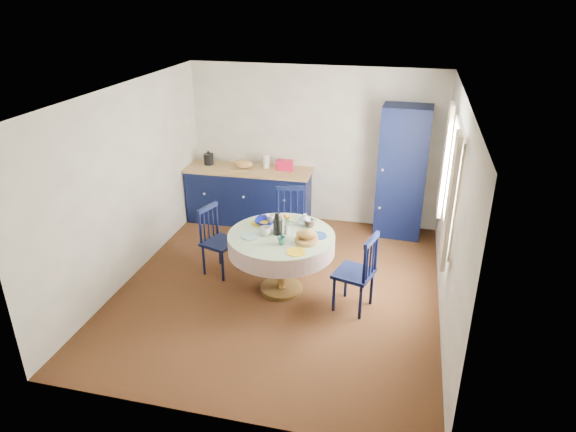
{
  "coord_description": "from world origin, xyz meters",
  "views": [
    {
      "loc": [
        1.44,
        -5.49,
        3.58
      ],
      "look_at": [
        0.07,
        0.2,
        0.94
      ],
      "focal_mm": 32.0,
      "sensor_mm": 36.0,
      "label": 1
    }
  ],
  "objects_px": {
    "mug_a": "(265,231)",
    "mug_d": "(271,219)",
    "dining_table": "(282,244)",
    "chair_left": "(218,240)",
    "cobalt_bowl": "(266,222)",
    "mug_c": "(309,224)",
    "mug_b": "(281,240)",
    "kitchen_counter": "(249,194)",
    "chair_far": "(290,222)",
    "pantry_cabinet": "(402,173)",
    "chair_right": "(357,272)"
  },
  "relations": [
    {
      "from": "kitchen_counter",
      "to": "pantry_cabinet",
      "type": "bearing_deg",
      "value": 0.76
    },
    {
      "from": "pantry_cabinet",
      "to": "dining_table",
      "type": "height_order",
      "value": "pantry_cabinet"
    },
    {
      "from": "pantry_cabinet",
      "to": "kitchen_counter",
      "type": "bearing_deg",
      "value": -175.19
    },
    {
      "from": "chair_left",
      "to": "mug_d",
      "type": "bearing_deg",
      "value": -68.33
    },
    {
      "from": "pantry_cabinet",
      "to": "mug_c",
      "type": "bearing_deg",
      "value": -118.6
    },
    {
      "from": "pantry_cabinet",
      "to": "mug_d",
      "type": "height_order",
      "value": "pantry_cabinet"
    },
    {
      "from": "kitchen_counter",
      "to": "mug_c",
      "type": "relative_size",
      "value": 15.8
    },
    {
      "from": "dining_table",
      "to": "mug_b",
      "type": "bearing_deg",
      "value": -77.61
    },
    {
      "from": "pantry_cabinet",
      "to": "cobalt_bowl",
      "type": "height_order",
      "value": "pantry_cabinet"
    },
    {
      "from": "mug_a",
      "to": "mug_b",
      "type": "bearing_deg",
      "value": -37.13
    },
    {
      "from": "mug_d",
      "to": "mug_c",
      "type": "bearing_deg",
      "value": -3.52
    },
    {
      "from": "dining_table",
      "to": "chair_left",
      "type": "distance_m",
      "value": 1.01
    },
    {
      "from": "chair_right",
      "to": "mug_c",
      "type": "relative_size",
      "value": 7.64
    },
    {
      "from": "mug_a",
      "to": "mug_d",
      "type": "height_order",
      "value": "mug_a"
    },
    {
      "from": "chair_left",
      "to": "mug_d",
      "type": "distance_m",
      "value": 0.82
    },
    {
      "from": "kitchen_counter",
      "to": "chair_far",
      "type": "distance_m",
      "value": 1.34
    },
    {
      "from": "pantry_cabinet",
      "to": "dining_table",
      "type": "relative_size",
      "value": 1.53
    },
    {
      "from": "mug_c",
      "to": "mug_d",
      "type": "xyz_separation_m",
      "value": [
        -0.51,
        0.03,
        0.0
      ]
    },
    {
      "from": "dining_table",
      "to": "mug_d",
      "type": "xyz_separation_m",
      "value": [
        -0.23,
        0.31,
        0.18
      ]
    },
    {
      "from": "mug_b",
      "to": "cobalt_bowl",
      "type": "xyz_separation_m",
      "value": [
        -0.33,
        0.49,
        -0.01
      ]
    },
    {
      "from": "mug_a",
      "to": "chair_left",
      "type": "bearing_deg",
      "value": 157.01
    },
    {
      "from": "dining_table",
      "to": "mug_a",
      "type": "relative_size",
      "value": 9.77
    },
    {
      "from": "chair_far",
      "to": "mug_c",
      "type": "xyz_separation_m",
      "value": [
        0.41,
        -0.7,
        0.34
      ]
    },
    {
      "from": "dining_table",
      "to": "mug_b",
      "type": "height_order",
      "value": "dining_table"
    },
    {
      "from": "mug_d",
      "to": "chair_far",
      "type": "bearing_deg",
      "value": 81.2
    },
    {
      "from": "mug_d",
      "to": "cobalt_bowl",
      "type": "distance_m",
      "value": 0.08
    },
    {
      "from": "chair_left",
      "to": "chair_right",
      "type": "height_order",
      "value": "chair_right"
    },
    {
      "from": "kitchen_counter",
      "to": "chair_far",
      "type": "xyz_separation_m",
      "value": [
        0.93,
        -0.97,
        0.04
      ]
    },
    {
      "from": "chair_left",
      "to": "cobalt_bowl",
      "type": "bearing_deg",
      "value": -73.53
    },
    {
      "from": "chair_left",
      "to": "mug_c",
      "type": "distance_m",
      "value": 1.29
    },
    {
      "from": "mug_c",
      "to": "mug_d",
      "type": "relative_size",
      "value": 1.18
    },
    {
      "from": "mug_a",
      "to": "mug_b",
      "type": "distance_m",
      "value": 0.31
    },
    {
      "from": "mug_a",
      "to": "cobalt_bowl",
      "type": "height_order",
      "value": "mug_a"
    },
    {
      "from": "dining_table",
      "to": "chair_far",
      "type": "bearing_deg",
      "value": 97.29
    },
    {
      "from": "pantry_cabinet",
      "to": "chair_far",
      "type": "height_order",
      "value": "pantry_cabinet"
    },
    {
      "from": "dining_table",
      "to": "chair_left",
      "type": "relative_size",
      "value": 1.4
    },
    {
      "from": "chair_far",
      "to": "kitchen_counter",
      "type": "bearing_deg",
      "value": 119.54
    },
    {
      "from": "chair_left",
      "to": "mug_c",
      "type": "relative_size",
      "value": 7.27
    },
    {
      "from": "chair_far",
      "to": "chair_right",
      "type": "distance_m",
      "value": 1.59
    },
    {
      "from": "kitchen_counter",
      "to": "cobalt_bowl",
      "type": "bearing_deg",
      "value": -67.1
    },
    {
      "from": "dining_table",
      "to": "mug_a",
      "type": "distance_m",
      "value": 0.27
    },
    {
      "from": "cobalt_bowl",
      "to": "chair_left",
      "type": "bearing_deg",
      "value": 178.39
    },
    {
      "from": "mug_a",
      "to": "mug_c",
      "type": "bearing_deg",
      "value": 35.12
    },
    {
      "from": "mug_b",
      "to": "chair_left",
      "type": "bearing_deg",
      "value": 153.16
    },
    {
      "from": "dining_table",
      "to": "chair_left",
      "type": "bearing_deg",
      "value": 164.51
    },
    {
      "from": "chair_far",
      "to": "chair_right",
      "type": "height_order",
      "value": "chair_far"
    },
    {
      "from": "pantry_cabinet",
      "to": "mug_a",
      "type": "distance_m",
      "value": 2.61
    },
    {
      "from": "mug_d",
      "to": "cobalt_bowl",
      "type": "bearing_deg",
      "value": -126.33
    },
    {
      "from": "chair_right",
      "to": "chair_left",
      "type": "bearing_deg",
      "value": -87.3
    },
    {
      "from": "chair_right",
      "to": "mug_d",
      "type": "bearing_deg",
      "value": -96.68
    }
  ]
}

